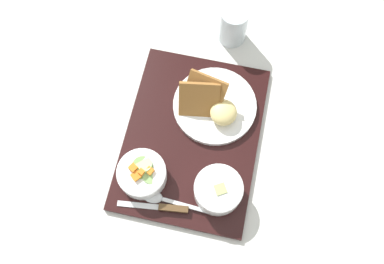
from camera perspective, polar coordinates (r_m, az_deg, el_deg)
name	(u,v)px	position (r m, az deg, el deg)	size (l,w,h in m)	color
ground_plane	(192,138)	(1.03, 0.00, -0.83)	(4.00, 4.00, 0.00)	silver
serving_tray	(192,137)	(1.02, 0.00, -0.70)	(0.47, 0.37, 0.01)	black
bowl_salad	(142,174)	(0.96, -7.02, -5.84)	(0.12, 0.12, 0.06)	white
bowl_soup	(218,190)	(0.95, 3.70, -8.10)	(0.11, 0.11, 0.06)	white
plate_main	(213,105)	(1.03, 2.99, 3.81)	(0.21, 0.21, 0.09)	white
knife	(166,208)	(0.96, -3.62, -10.57)	(0.05, 0.17, 0.01)	silver
spoon	(164,200)	(0.97, -3.98, -9.45)	(0.03, 0.16, 0.01)	silver
glass_water	(233,26)	(1.12, 5.78, 14.55)	(0.08, 0.08, 0.11)	silver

